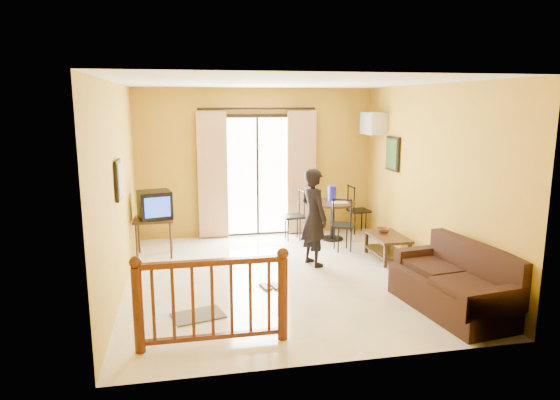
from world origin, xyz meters
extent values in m
plane|color=beige|center=(0.00, 0.00, 0.00)|extent=(5.00, 5.00, 0.00)
plane|color=white|center=(0.00, 0.00, 2.80)|extent=(5.00, 5.00, 0.00)
plane|color=#B78C23|center=(0.00, 2.50, 1.40)|extent=(4.50, 0.00, 4.50)
plane|color=#B78C23|center=(0.00, -2.50, 1.40)|extent=(4.50, 0.00, 4.50)
plane|color=#B78C23|center=(-2.25, 0.00, 1.40)|extent=(0.00, 5.00, 5.00)
plane|color=#B78C23|center=(2.25, 0.00, 1.40)|extent=(0.00, 5.00, 5.00)
cube|color=black|center=(0.00, 2.48, 1.15)|extent=(1.34, 0.03, 2.34)
cube|color=white|center=(0.00, 2.45, 1.15)|extent=(1.20, 0.04, 2.20)
cube|color=black|center=(0.00, 2.43, 1.15)|extent=(0.04, 0.02, 2.20)
cube|color=beige|center=(-0.85, 2.40, 1.20)|extent=(0.55, 0.08, 2.35)
cube|color=beige|center=(0.85, 2.40, 1.20)|extent=(0.55, 0.08, 2.35)
cylinder|color=black|center=(0.00, 2.40, 2.42)|extent=(2.20, 0.04, 0.04)
cube|color=black|center=(-1.90, 1.46, 0.63)|extent=(0.65, 0.54, 0.04)
cylinder|color=black|center=(-2.17, 1.24, 0.31)|extent=(0.04, 0.04, 0.63)
cylinder|color=black|center=(-1.63, 1.24, 0.31)|extent=(0.04, 0.04, 0.63)
cylinder|color=black|center=(-2.17, 1.67, 0.31)|extent=(0.04, 0.04, 0.63)
cylinder|color=black|center=(-1.63, 1.67, 0.31)|extent=(0.04, 0.04, 0.63)
cube|color=black|center=(-1.87, 1.46, 0.88)|extent=(0.60, 0.57, 0.46)
cube|color=blue|center=(-1.81, 1.23, 0.88)|extent=(0.40, 0.11, 0.33)
cube|color=black|center=(-2.22, -0.20, 1.55)|extent=(0.04, 0.42, 0.52)
cube|color=#625954|center=(-2.19, -0.20, 1.55)|extent=(0.01, 0.34, 0.44)
cylinder|color=black|center=(1.32, 1.86, 0.69)|extent=(0.85, 0.85, 0.04)
cylinder|color=black|center=(1.32, 1.86, 0.35)|extent=(0.08, 0.08, 0.69)
cylinder|color=black|center=(1.32, 1.86, 0.01)|extent=(0.42, 0.42, 0.03)
cylinder|color=#1915C7|center=(1.31, 1.90, 0.86)|extent=(0.16, 0.16, 0.29)
cube|color=beige|center=(1.42, 1.76, 0.72)|extent=(0.29, 0.20, 0.02)
cube|color=silver|center=(2.10, 1.95, 2.15)|extent=(0.30, 0.60, 0.40)
cube|color=gray|center=(1.95, 1.95, 2.15)|extent=(0.02, 0.56, 0.36)
cube|color=black|center=(2.22, 1.30, 1.65)|extent=(0.04, 0.50, 0.60)
cube|color=black|center=(2.19, 1.30, 1.65)|extent=(0.01, 0.42, 0.52)
cube|color=black|center=(1.85, 0.54, 0.38)|extent=(0.51, 0.91, 0.04)
cube|color=black|center=(1.85, 0.54, 0.12)|extent=(0.47, 0.87, 0.03)
cube|color=black|center=(1.65, 0.13, 0.19)|extent=(0.05, 0.05, 0.38)
cube|color=black|center=(2.05, 0.13, 0.19)|extent=(0.05, 0.05, 0.38)
cube|color=black|center=(1.65, 0.94, 0.19)|extent=(0.05, 0.05, 0.38)
cube|color=black|center=(2.05, 0.94, 0.19)|extent=(0.05, 0.05, 0.38)
imported|color=brown|center=(1.85, 0.73, 0.44)|extent=(0.28, 0.28, 0.07)
cube|color=black|center=(1.80, -1.56, 0.20)|extent=(1.03, 1.72, 0.41)
cube|color=black|center=(2.10, -1.56, 0.56)|extent=(0.41, 1.63, 0.56)
cube|color=black|center=(1.80, -2.36, 0.43)|extent=(0.83, 0.27, 0.30)
cube|color=black|center=(1.80, -0.77, 0.43)|extent=(0.83, 0.27, 0.30)
cube|color=black|center=(1.75, -1.92, 0.44)|extent=(0.64, 0.73, 0.10)
cube|color=black|center=(1.75, -1.21, 0.44)|extent=(0.64, 0.73, 0.10)
imported|color=black|center=(0.59, 0.50, 0.77)|extent=(0.54, 0.65, 1.54)
cylinder|color=#471E0F|center=(-1.90, -1.90, 0.46)|extent=(0.11, 0.11, 0.92)
cylinder|color=#471E0F|center=(-0.40, -1.90, 0.46)|extent=(0.11, 0.11, 0.92)
sphere|color=#471E0F|center=(-1.90, -1.90, 0.97)|extent=(0.13, 0.13, 0.13)
sphere|color=#471E0F|center=(-0.40, -1.90, 0.97)|extent=(0.13, 0.13, 0.13)
cube|color=#471E0F|center=(-1.15, -1.90, 0.92)|extent=(1.55, 0.08, 0.06)
cube|color=#471E0F|center=(-1.15, -1.90, 0.10)|extent=(1.55, 0.06, 0.05)
cube|color=#534F42|center=(-1.28, -1.13, 0.01)|extent=(0.68, 0.54, 0.02)
cube|color=brown|center=(-0.33, -0.36, 0.01)|extent=(0.16, 0.27, 0.03)
cube|color=brown|center=(-0.19, -0.36, 0.01)|extent=(0.16, 0.27, 0.03)
camera|label=1|loc=(-1.42, -6.84, 2.54)|focal=32.00mm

